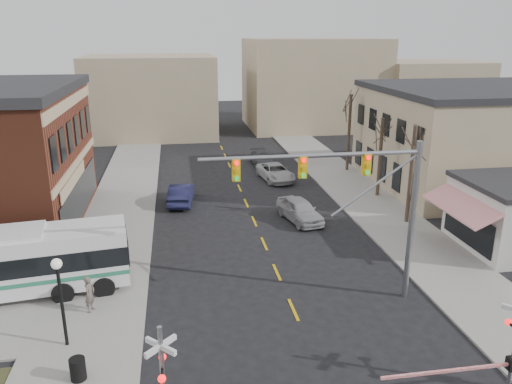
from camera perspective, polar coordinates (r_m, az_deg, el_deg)
ground at (r=23.08m, az=5.49°, el=-15.80°), size 160.00×160.00×0.00m
sidewalk_west at (r=40.81m, az=-14.87°, el=-0.96°), size 5.00×60.00×0.12m
sidewalk_east at (r=43.15m, az=11.07°, el=0.32°), size 5.00×60.00×0.12m
tan_building at (r=47.92m, az=25.63°, el=5.81°), size 20.30×15.30×8.50m
tree_east_a at (r=35.56m, az=17.28°, el=1.87°), size 0.28×0.28×6.75m
tree_east_b at (r=41.00m, az=13.99°, el=3.87°), size 0.28×0.28×6.30m
tree_east_c at (r=48.25m, az=10.58°, el=6.67°), size 0.28×0.28×7.20m
traffic_signal_mast at (r=23.55m, az=11.61°, el=0.16°), size 10.29×0.30×8.00m
rr_crossing_west at (r=17.49m, az=-9.08°, el=-20.45°), size 5.60×1.36×4.00m
rr_crossing_east at (r=20.89m, az=26.58°, el=-15.32°), size 5.60×1.36×4.00m
street_lamp at (r=22.10m, az=-21.58°, el=-9.72°), size 0.44×0.44×3.98m
trash_bin at (r=21.16m, az=-19.70°, el=-18.51°), size 0.60×0.60×0.89m
car_a at (r=35.33m, az=5.03°, el=-2.06°), size 2.91×5.02×1.61m
car_b at (r=39.24m, az=-8.56°, el=-0.18°), size 2.22×4.96×1.58m
car_c at (r=45.10m, az=2.24°, el=2.28°), size 3.11×5.46×1.44m
car_d at (r=50.00m, az=0.72°, el=3.77°), size 2.13×4.70×1.33m
pedestrian_near at (r=25.17m, az=-18.47°, el=-10.98°), size 0.60×0.75×1.79m
pedestrian_far at (r=28.32m, az=-19.02°, el=-7.68°), size 1.10×1.00×1.82m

